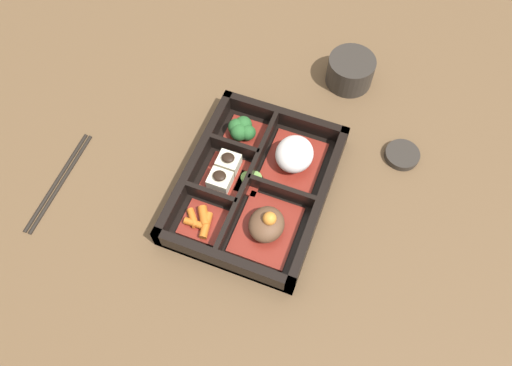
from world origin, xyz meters
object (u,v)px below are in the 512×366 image
(tea_cup, at_px, (350,70))
(sauce_dish, at_px, (402,155))
(chopsticks, at_px, (59,181))
(bowl_rice, at_px, (294,156))

(tea_cup, bearing_deg, sauce_dish, 45.42)
(tea_cup, bearing_deg, chopsticks, -45.55)
(chopsticks, distance_m, sauce_dish, 0.59)
(tea_cup, relative_size, chopsticks, 0.43)
(sauce_dish, bearing_deg, chopsticks, -64.14)
(tea_cup, relative_size, sauce_dish, 1.46)
(chopsticks, bearing_deg, sauce_dish, 115.86)
(tea_cup, bearing_deg, bowl_rice, -9.52)
(bowl_rice, height_order, tea_cup, bowl_rice)
(sauce_dish, bearing_deg, bowl_rice, -63.23)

